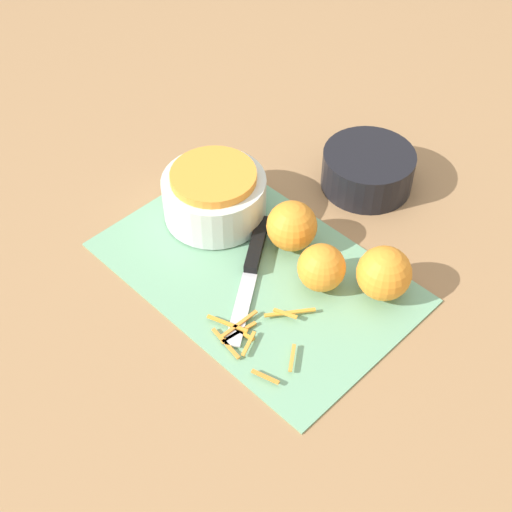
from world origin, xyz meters
The scene contains 9 objects.
ground_plane centered at (0.00, 0.00, 0.00)m, with size 4.00×4.00×0.00m, color #9E754C.
cutting_board centered at (0.00, 0.00, 0.00)m, with size 0.46×0.30×0.01m.
bowl_speckled centered at (-0.13, 0.04, 0.05)m, with size 0.16×0.16×0.08m.
bowl_dark centered at (-0.01, 0.27, 0.03)m, with size 0.15×0.15×0.07m.
knife centered at (-0.02, 0.01, 0.01)m, with size 0.16×0.21×0.02m.
orange_left centered at (0.09, 0.05, 0.04)m, with size 0.07×0.07×0.07m.
orange_right centered at (0.00, 0.08, 0.04)m, with size 0.08×0.08×0.08m.
orange_back centered at (0.16, 0.10, 0.05)m, with size 0.08×0.08×0.08m.
peel_pile centered at (0.08, -0.09, 0.01)m, with size 0.15×0.14×0.01m.
Camera 1 is at (0.50, -0.50, 0.79)m, focal length 50.00 mm.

